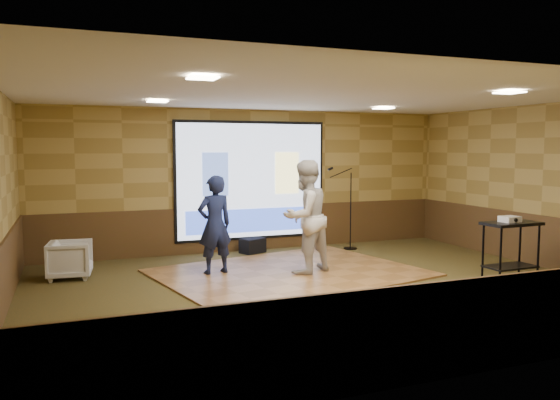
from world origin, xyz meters
name	(u,v)px	position (x,y,z in m)	size (l,w,h in m)	color
ground	(321,288)	(0.00, 0.00, 0.00)	(9.00, 9.00, 0.00)	#323B1B
room_shell	(322,154)	(0.00, 0.00, 2.09)	(9.04, 7.04, 3.02)	#A98E46
wainscot_back	(251,228)	(0.00, 3.48, 0.47)	(9.00, 0.04, 0.95)	#4B3919
wainscot_front	(476,325)	(0.00, -3.48, 0.47)	(9.00, 0.04, 0.95)	#4B3919
wainscot_left	(1,284)	(-4.48, 0.00, 0.47)	(0.04, 7.00, 0.95)	#4B3919
wainscot_right	(539,241)	(4.48, 0.00, 0.47)	(0.04, 7.00, 0.95)	#4B3919
projector_screen	(252,182)	(0.00, 3.44, 1.47)	(3.32, 0.06, 2.52)	black
downlight_nw	(157,101)	(-2.20, 1.80, 2.97)	(0.32, 0.32, 0.02)	beige
downlight_ne	(383,108)	(2.20, 1.80, 2.97)	(0.32, 0.32, 0.02)	beige
downlight_sw	(203,78)	(-2.20, -1.50, 2.97)	(0.32, 0.32, 0.02)	beige
downlight_se	(510,92)	(2.20, -1.50, 2.97)	(0.32, 0.32, 0.02)	beige
dance_floor	(289,273)	(-0.09, 1.09, 0.02)	(4.32, 3.29, 0.03)	#9A6938
player_left	(215,225)	(-1.32, 1.48, 0.88)	(0.62, 0.41, 1.69)	#151D43
player_right	(305,217)	(0.15, 0.97, 1.01)	(0.95, 0.74, 1.96)	beige
av_table	(511,240)	(3.10, -0.72, 0.69)	(0.93, 0.49, 0.98)	black
projector	(510,219)	(3.06, -0.71, 1.03)	(0.29, 0.24, 0.10)	white
mic_stand	(348,227)	(1.98, 2.79, 0.49)	(0.70, 0.29, 1.79)	black
banquet_chair	(70,260)	(-3.66, 2.12, 0.32)	(0.68, 0.70, 0.64)	gray
duffel_bag	(253,246)	(-0.09, 3.14, 0.15)	(0.49, 0.33, 0.31)	black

